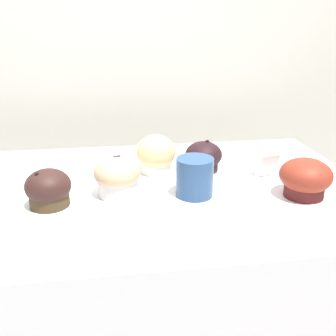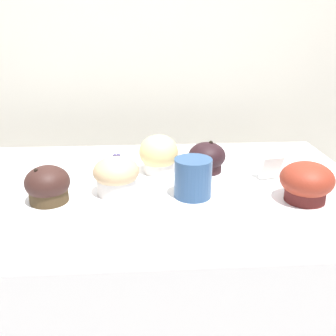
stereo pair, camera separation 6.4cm
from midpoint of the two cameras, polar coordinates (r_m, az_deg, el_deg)
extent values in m
cube|color=beige|center=(1.48, -6.31, 4.35)|extent=(3.20, 0.10, 1.80)
cylinder|color=black|center=(0.99, 3.31, 0.79)|extent=(0.07, 0.07, 0.04)
ellipsoid|color=black|center=(0.98, 3.33, 1.91)|extent=(0.09, 0.09, 0.07)
sphere|color=black|center=(0.98, 3.86, 3.78)|extent=(0.01, 0.01, 0.01)
cylinder|color=#531C1A|center=(0.88, 17.24, -2.50)|extent=(0.08, 0.08, 0.05)
ellipsoid|color=maroon|center=(0.87, 17.40, -1.02)|extent=(0.11, 0.11, 0.07)
sphere|color=white|center=(0.89, 19.04, 1.11)|extent=(0.01, 0.01, 0.01)
cylinder|color=white|center=(0.98, -3.66, 0.84)|extent=(0.08, 0.08, 0.05)
ellipsoid|color=#DFC27D|center=(0.97, -3.70, 2.28)|extent=(0.10, 0.10, 0.09)
cylinder|color=silver|center=(0.86, -9.45, -2.31)|extent=(0.09, 0.09, 0.05)
ellipsoid|color=tan|center=(0.85, -9.55, -0.72)|extent=(0.10, 0.10, 0.06)
sphere|color=navy|center=(0.86, -9.30, 1.57)|extent=(0.01, 0.01, 0.01)
sphere|color=navy|center=(0.86, -9.82, 1.54)|extent=(0.01, 0.01, 0.01)
cylinder|color=#41311D|center=(0.85, -18.97, -3.85)|extent=(0.08, 0.08, 0.04)
ellipsoid|color=#321C17|center=(0.84, -19.14, -2.50)|extent=(0.09, 0.09, 0.07)
sphere|color=black|center=(0.82, -20.67, -0.89)|extent=(0.01, 0.01, 0.01)
cylinder|color=navy|center=(0.84, 1.71, -1.36)|extent=(0.08, 0.08, 0.08)
torus|color=navy|center=(0.89, 2.65, 0.25)|extent=(0.03, 0.05, 0.05)
cylinder|color=black|center=(0.82, 1.74, 1.11)|extent=(0.07, 0.07, 0.01)
cube|color=white|center=(0.97, 11.94, 0.72)|extent=(0.05, 0.03, 0.06)
cube|color=silver|center=(0.96, 12.54, 0.33)|extent=(0.05, 0.03, 0.06)
camera|label=1|loc=(0.03, -92.08, -0.79)|focal=42.00mm
camera|label=2|loc=(0.03, 87.92, 0.79)|focal=42.00mm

